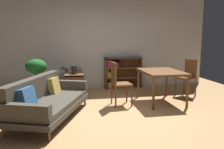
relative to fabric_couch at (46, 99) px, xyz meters
The scene contains 11 objects.
ground_plane 1.36m from the fabric_couch, ahead, with size 8.16×8.16×0.00m, color tan.
back_wall_panel 3.02m from the fabric_couch, 62.93° to the left, with size 6.80×0.10×2.70m, color silver.
fabric_couch is the anchor object (origin of this frame).
media_console 1.85m from the fabric_couch, 72.75° to the left, with size 0.47×1.26×0.61m.
open_laptop 2.00m from the fabric_couch, 77.16° to the left, with size 0.46×0.34×0.10m.
desk_speaker 1.54m from the fabric_couch, 68.20° to the left, with size 0.15×0.15×0.22m.
potted_floor_plant 1.64m from the fabric_couch, 103.75° to the left, with size 0.52×0.52×0.99m.
dining_table 2.65m from the fabric_couch, 13.71° to the left, with size 0.87×1.18×0.75m.
dining_chair_near 3.66m from the fabric_couch, 17.26° to the left, with size 0.54×0.53×0.96m.
dining_chair_far 1.61m from the fabric_couch, 19.73° to the left, with size 0.44×0.42×0.98m.
bookshelf 3.07m from the fabric_couch, 50.36° to the left, with size 1.12×0.29×0.93m.
Camera 1 is at (-0.83, -4.15, 1.51)m, focal length 36.27 mm.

